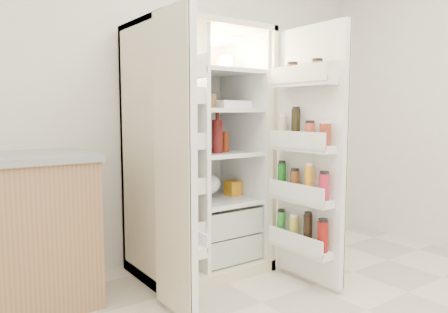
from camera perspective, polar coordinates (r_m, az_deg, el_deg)
wall_back at (r=3.47m, az=-6.81°, el=8.64°), size 4.00×0.02×2.70m
refrigerator at (r=3.20m, az=-3.70°, el=-2.01°), size 0.92×0.70×1.80m
freezer_door at (r=2.40m, az=-6.53°, el=-1.07°), size 0.15×0.40×1.72m
fridge_door at (r=2.94m, az=11.31°, el=-0.21°), size 0.17×0.58×1.72m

